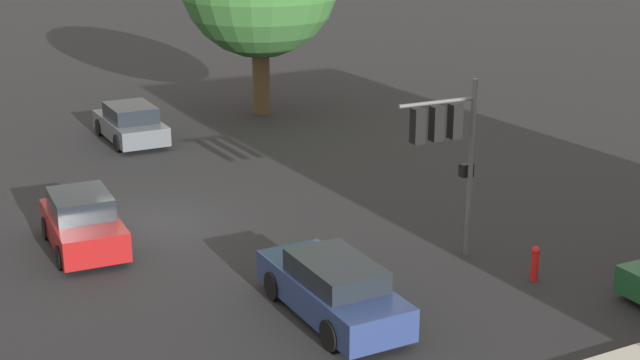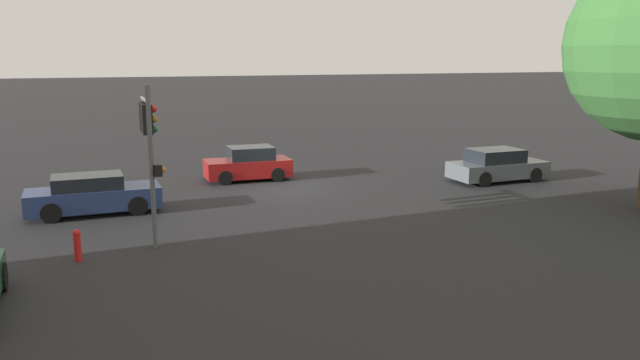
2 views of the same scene
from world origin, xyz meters
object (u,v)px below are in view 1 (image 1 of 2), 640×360
Objects in this scene: crossing_car_1 at (130,124)px; fire_hydrant at (535,262)px; crossing_car_0 at (333,289)px; crossing_car_2 at (83,223)px; traffic_signal at (445,135)px.

crossing_car_1 is 4.82× the size of fire_hydrant.
crossing_car_2 is at bearing 30.24° from crossing_car_0.
crossing_car_1 reaches higher than crossing_car_0.
crossing_car_1 is 18.77m from fire_hydrant.
fire_hydrant is (2.24, 1.32, -2.95)m from traffic_signal.
crossing_car_0 is 1.05× the size of crossing_car_1.
crossing_car_1 reaches higher than fire_hydrant.
traffic_signal is 5.26m from crossing_car_0.
crossing_car_2 reaches higher than crossing_car_0.
crossing_car_0 is 8.02m from crossing_car_2.
fire_hydrant is at bearing 54.58° from crossing_car_2.
traffic_signal is 3.93m from fire_hydrant.
crossing_car_0 is 17.46m from crossing_car_1.
traffic_signal is 16.49m from crossing_car_1.
crossing_car_2 is at bearing 58.89° from traffic_signal.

